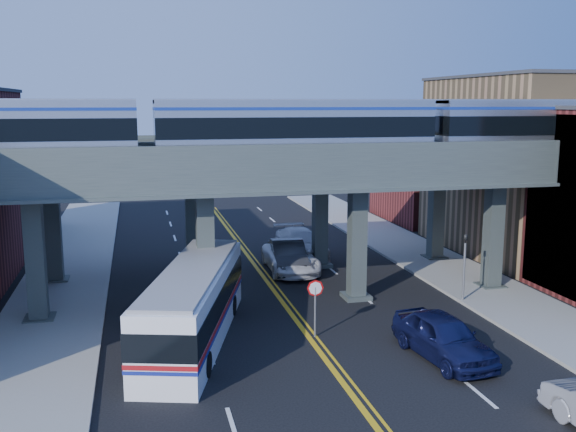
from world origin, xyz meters
name	(u,v)px	position (x,y,z in m)	size (l,w,h in m)	color
ground	(328,363)	(0.00, 0.00, 0.00)	(120.00, 120.00, 0.00)	black
sidewalk_west	(56,306)	(-11.50, 10.00, 0.08)	(5.00, 70.00, 0.16)	gray
sidewalk_east	(465,278)	(11.50, 10.00, 0.08)	(5.00, 70.00, 0.16)	gray
building_east_b	(518,167)	(18.50, 16.00, 6.00)	(8.00, 14.00, 12.00)	olive
building_east_c	(433,169)	(18.50, 29.00, 4.50)	(8.00, 10.00, 9.00)	maroon
elevated_viaduct_near	(283,181)	(0.00, 8.00, 6.47)	(52.00, 3.60, 7.40)	#3E4844
elevated_viaduct_far	(257,167)	(0.00, 15.00, 6.47)	(52.00, 3.60, 7.40)	#3E4844
transit_train	(296,128)	(0.63, 8.00, 9.10)	(43.17, 2.70, 3.14)	black
stop_sign	(315,299)	(0.30, 3.00, 1.76)	(0.76, 0.09, 2.63)	slate
traffic_signal	(465,260)	(9.20, 6.00, 2.30)	(0.15, 0.18, 4.10)	slate
transit_bus	(194,305)	(-4.99, 3.85, 1.60)	(5.99, 12.38, 3.12)	white
car_lane_a	(443,337)	(4.72, -0.60, 0.92)	(2.18, 5.43, 1.85)	#10143B
car_lane_b	(288,256)	(1.80, 14.48, 0.93)	(1.97, 5.65, 1.86)	#29292B
car_lane_c	(291,258)	(1.91, 14.28, 0.85)	(2.83, 6.14, 1.71)	white
car_lane_d	(300,244)	(3.45, 17.80, 0.92)	(2.59, 6.37, 1.85)	#B2B1B6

